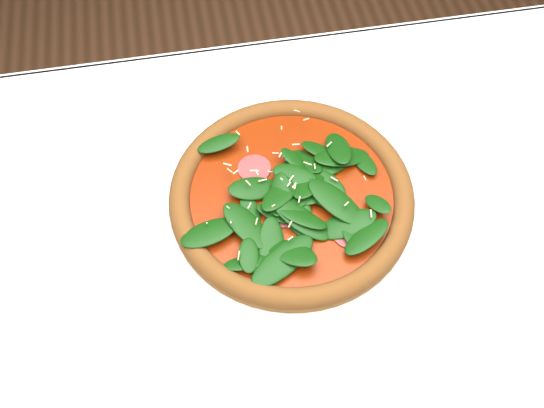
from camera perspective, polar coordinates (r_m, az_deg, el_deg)
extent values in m
plane|color=brown|center=(1.50, 2.08, -18.01)|extent=(6.00, 6.00, 0.00)
cube|color=white|center=(0.82, 3.67, -5.36)|extent=(1.20, 0.80, 0.04)
cylinder|color=#46301C|center=(1.37, -23.30, -3.14)|extent=(0.06, 0.06, 0.71)
cylinder|color=#46301C|center=(1.46, 21.02, 3.52)|extent=(0.06, 0.06, 0.71)
cube|color=white|center=(1.12, -1.05, 10.78)|extent=(1.20, 0.01, 0.22)
cylinder|color=white|center=(0.83, 1.81, 0.10)|extent=(0.38, 0.38, 0.01)
torus|color=white|center=(0.83, 1.82, 0.26)|extent=(0.38, 0.38, 0.01)
cylinder|color=#9E6B26|center=(0.82, 1.83, 0.54)|extent=(0.37, 0.37, 0.01)
torus|color=#A96027|center=(0.81, 1.85, 0.88)|extent=(0.38, 0.38, 0.03)
cylinder|color=#8B2405|center=(0.81, 1.85, 0.88)|extent=(0.31, 0.31, 0.00)
cylinder|color=#97413C|center=(0.81, 1.86, 1.04)|extent=(0.27, 0.27, 0.00)
ellipsoid|color=#0E3D0B|center=(0.80, 1.88, 1.47)|extent=(0.30, 0.30, 0.03)
cylinder|color=#F6E9A1|center=(0.79, 1.89, 1.73)|extent=(0.27, 0.27, 0.00)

